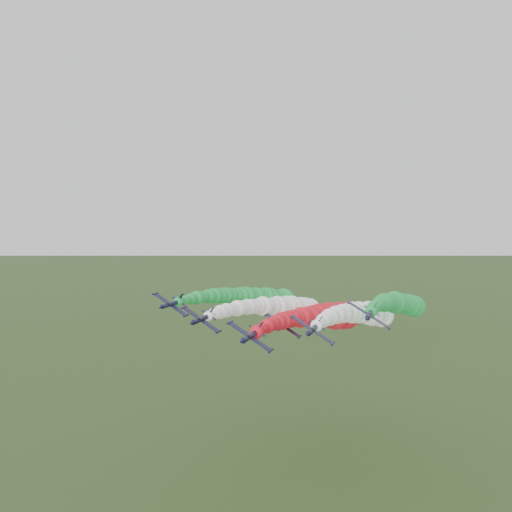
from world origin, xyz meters
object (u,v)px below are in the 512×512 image
object	(u,v)px
jet_inner_left	(287,308)
jet_outer_right	(401,304)
jet_outer_left	(260,298)
jet_trail	(339,313)
jet_lead	(326,318)
jet_inner_right	(365,314)

from	to	relation	value
jet_inner_left	jet_outer_right	distance (m)	30.63
jet_inner_left	jet_outer_left	world-z (taller)	jet_outer_left
jet_outer_right	jet_trail	xyz separation A→B (m)	(-17.97, 11.00, -5.18)
jet_outer_right	jet_trail	distance (m)	21.69
jet_inner_left	jet_outer_left	distance (m)	12.22
jet_lead	jet_inner_left	distance (m)	16.04
jet_outer_right	jet_inner_left	bearing A→B (deg)	-174.90
jet_outer_left	jet_trail	world-z (taller)	jet_outer_left
jet_lead	jet_inner_left	xyz separation A→B (m)	(-12.56, 9.97, 0.25)
jet_trail	jet_lead	bearing A→B (deg)	-89.78
jet_outer_right	jet_trail	bearing A→B (deg)	148.53
jet_outer_left	jet_inner_left	bearing A→B (deg)	-34.82
jet_inner_left	jet_outer_left	xyz separation A→B (m)	(-9.98, 6.94, 1.27)
jet_inner_right	jet_outer_right	size ratio (longest dim) A/B	1.00
jet_outer_left	jet_outer_right	xyz separation A→B (m)	(40.41, -4.22, 0.84)
jet_inner_left	jet_trail	bearing A→B (deg)	47.72
jet_lead	jet_inner_right	world-z (taller)	jet_inner_right
jet_outer_right	jet_trail	world-z (taller)	jet_outer_right
jet_outer_right	jet_lead	bearing A→B (deg)	-144.63
jet_inner_right	jet_inner_left	bearing A→B (deg)	174.37
jet_inner_left	jet_trail	size ratio (longest dim) A/B	1.00
jet_inner_left	jet_inner_right	world-z (taller)	jet_inner_left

